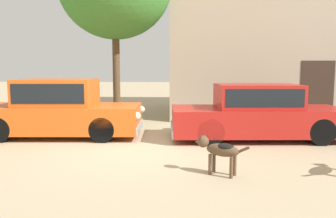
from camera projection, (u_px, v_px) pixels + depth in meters
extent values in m
plane|color=tan|center=(134.00, 149.00, 7.74)|extent=(80.00, 80.00, 0.00)
cube|color=#D15619|center=(60.00, 118.00, 9.11)|extent=(4.38, 1.95, 0.70)
cube|color=#D15619|center=(57.00, 92.00, 9.02)|extent=(2.05, 1.59, 0.70)
cube|color=black|center=(57.00, 92.00, 9.02)|extent=(1.89, 1.61, 0.49)
cube|color=#999BA0|center=(138.00, 127.00, 9.13)|extent=(0.21, 1.70, 0.20)
sphere|color=silver|center=(141.00, 109.00, 9.76)|extent=(0.20, 0.20, 0.20)
sphere|color=silver|center=(137.00, 116.00, 8.40)|extent=(0.20, 0.20, 0.20)
cylinder|color=black|center=(112.00, 120.00, 9.88)|extent=(0.65, 0.23, 0.64)
cylinder|color=black|center=(102.00, 130.00, 8.36)|extent=(0.65, 0.23, 0.64)
cylinder|color=black|center=(25.00, 120.00, 9.89)|extent=(0.65, 0.23, 0.64)
cube|color=#AD1E19|center=(258.00, 121.00, 8.77)|extent=(4.54, 2.02, 0.67)
cube|color=#AD1E19|center=(257.00, 96.00, 8.69)|extent=(2.13, 1.63, 0.61)
cube|color=black|center=(257.00, 96.00, 8.69)|extent=(1.97, 1.64, 0.43)
cube|color=#999BA0|center=(173.00, 129.00, 8.78)|extent=(0.23, 1.71, 0.20)
sphere|color=silver|center=(330.00, 111.00, 9.46)|extent=(0.20, 0.20, 0.20)
cube|color=red|center=(173.00, 111.00, 9.48)|extent=(0.05, 0.18, 0.18)
cube|color=red|center=(174.00, 118.00, 7.99)|extent=(0.05, 0.18, 0.18)
cylinder|color=black|center=(297.00, 122.00, 9.56)|extent=(0.66, 0.24, 0.65)
cylinder|color=black|center=(322.00, 132.00, 8.03)|extent=(0.66, 0.24, 0.65)
cylinder|color=black|center=(203.00, 122.00, 9.54)|extent=(0.66, 0.24, 0.65)
cylinder|color=black|center=(211.00, 132.00, 8.01)|extent=(0.66, 0.24, 0.65)
cube|color=#38281E|center=(317.00, 92.00, 11.19)|extent=(1.10, 0.02, 2.10)
cylinder|color=brown|center=(210.00, 164.00, 5.80)|extent=(0.06, 0.06, 0.36)
cylinder|color=brown|center=(214.00, 162.00, 5.95)|extent=(0.06, 0.06, 0.36)
cylinder|color=brown|center=(231.00, 168.00, 5.61)|extent=(0.06, 0.06, 0.36)
cylinder|color=brown|center=(235.00, 165.00, 5.76)|extent=(0.06, 0.06, 0.36)
ellipsoid|color=brown|center=(223.00, 150.00, 5.75)|extent=(0.63, 0.48, 0.22)
ellipsoid|color=black|center=(225.00, 147.00, 5.72)|extent=(0.39, 0.34, 0.12)
sphere|color=brown|center=(203.00, 142.00, 5.92)|extent=(0.21, 0.21, 0.21)
cone|color=brown|center=(197.00, 142.00, 5.98)|extent=(0.15, 0.15, 0.11)
cone|color=brown|center=(202.00, 137.00, 5.86)|extent=(0.10, 0.10, 0.09)
cone|color=brown|center=(205.00, 136.00, 5.96)|extent=(0.10, 0.10, 0.09)
cylinder|color=brown|center=(244.00, 150.00, 5.56)|extent=(0.20, 0.14, 0.14)
cylinder|color=brown|center=(116.00, 76.00, 11.45)|extent=(0.24, 0.24, 3.19)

